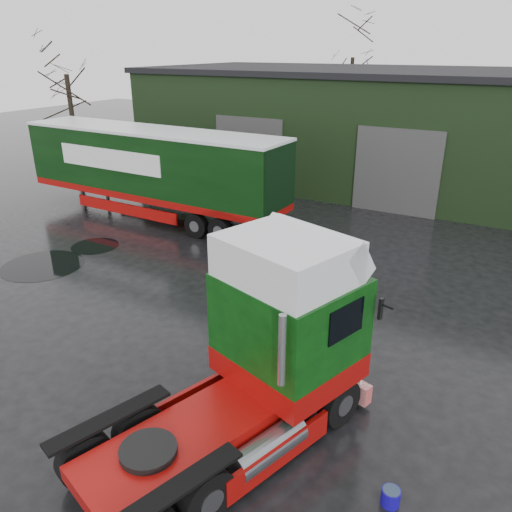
{
  "coord_description": "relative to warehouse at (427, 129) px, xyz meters",
  "views": [
    {
      "loc": [
        7.44,
        -9.41,
        7.46
      ],
      "look_at": [
        0.82,
        2.51,
        1.7
      ],
      "focal_mm": 35.0,
      "sensor_mm": 36.0,
      "label": 1
    }
  ],
  "objects": [
    {
      "name": "wash_bucket",
      "position": [
        4.4,
        -22.66,
        -3.0
      ],
      "size": [
        0.35,
        0.35,
        0.32
      ],
      "primitive_type": "cylinder",
      "rotation": [
        0.0,
        0.0,
        -0.04
      ],
      "color": "#130799",
      "rests_on": "ground"
    },
    {
      "name": "puddle_2",
      "position": [
        -9.58,
        -18.59,
        -3.15
      ],
      "size": [
        2.94,
        2.94,
        0.01
      ],
      "primitive_type": "cylinder",
      "color": "black",
      "rests_on": "ground"
    },
    {
      "name": "ground",
      "position": [
        -2.0,
        -20.0,
        -3.16
      ],
      "size": [
        100.0,
        100.0,
        0.0
      ],
      "primitive_type": "plane",
      "color": "black"
    },
    {
      "name": "puddle_4",
      "position": [
        -9.33,
        -16.23,
        -3.15
      ],
      "size": [
        1.88,
        1.88,
        0.01
      ],
      "primitive_type": "cylinder",
      "color": "black",
      "rests_on": "ground"
    },
    {
      "name": "puddle_1",
      "position": [
        0.16,
        -18.66,
        -3.15
      ],
      "size": [
        1.7,
        1.7,
        0.01
      ],
      "primitive_type": "cylinder",
      "color": "black",
      "rests_on": "ground"
    },
    {
      "name": "tree_left",
      "position": [
        -19.0,
        -8.0,
        1.09
      ],
      "size": [
        4.4,
        4.4,
        8.5
      ],
      "primitive_type": null,
      "color": "black",
      "rests_on": "ground"
    },
    {
      "name": "tree_back_a",
      "position": [
        -8.0,
        10.0,
        1.59
      ],
      "size": [
        4.4,
        4.4,
        9.5
      ],
      "primitive_type": null,
      "color": "black",
      "rests_on": "ground"
    },
    {
      "name": "trailer_left",
      "position": [
        -9.5,
        -12.2,
        -1.09
      ],
      "size": [
        13.36,
        3.09,
        4.13
      ],
      "primitive_type": null,
      "rotation": [
        0.0,
        0.0,
        1.54
      ],
      "color": "silver",
      "rests_on": "ground"
    },
    {
      "name": "warehouse",
      "position": [
        0.0,
        0.0,
        0.0
      ],
      "size": [
        32.4,
        12.4,
        6.3
      ],
      "color": "black",
      "rests_on": "ground"
    },
    {
      "name": "hero_tractor",
      "position": [
        1.11,
        -23.0,
        -1.09
      ],
      "size": [
        4.76,
        7.2,
        4.13
      ],
      "primitive_type": null,
      "rotation": [
        0.0,
        0.0,
        -0.32
      ],
      "color": "#0A390C",
      "rests_on": "ground"
    }
  ]
}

